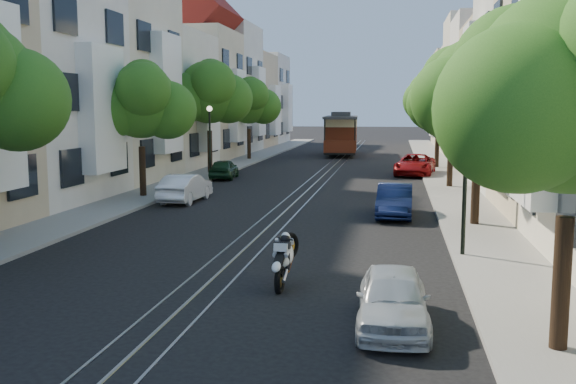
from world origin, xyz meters
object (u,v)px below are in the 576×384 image
at_px(lamp_west, 210,131).
at_px(parked_car_e_far, 415,165).
at_px(parked_car_w_far, 224,169).
at_px(tree_e_d, 440,97).
at_px(parked_car_w_mid, 185,188).
at_px(sportbike_rider, 284,257).
at_px(cable_car, 341,132).
at_px(tree_w_b, 142,103).
at_px(parked_car_e_mid, 395,201).
at_px(tree_w_c, 210,93).
at_px(tree_w_d, 249,102).
at_px(parked_car_e_near, 393,298).
at_px(lamp_east, 466,157).
at_px(tree_e_b, 481,92).
at_px(tree_e_c, 453,99).

relative_size(lamp_west, parked_car_e_far, 0.87).
height_order(parked_car_e_far, parked_car_w_far, parked_car_e_far).
bearing_deg(tree_e_d, parked_car_w_mid, -124.18).
relative_size(sportbike_rider, cable_car, 0.20).
xyz_separation_m(tree_w_b, parked_car_e_far, (12.74, 12.33, -3.73)).
height_order(tree_w_b, parked_car_e_mid, tree_w_b).
bearing_deg(lamp_west, cable_car, 74.04).
bearing_deg(parked_car_w_mid, tree_w_c, -77.08).
height_order(tree_e_d, tree_w_d, tree_e_d).
xyz_separation_m(lamp_west, parked_car_e_near, (10.70, -24.08, -2.27)).
bearing_deg(parked_car_w_mid, lamp_east, 142.62).
height_order(tree_e_b, parked_car_w_far, tree_e_b).
xyz_separation_m(tree_w_c, parked_car_e_far, (12.74, 1.33, -4.41)).
distance_m(tree_e_c, tree_w_b, 15.60).
distance_m(tree_e_d, cable_car, 14.25).
relative_size(tree_e_c, tree_w_c, 0.92).
bearing_deg(parked_car_e_near, tree_w_b, 124.70).
distance_m(lamp_east, cable_car, 39.25).
bearing_deg(tree_w_b, tree_e_d, 49.73).
height_order(tree_w_b, parked_car_w_mid, tree_w_b).
distance_m(lamp_east, parked_car_e_near, 6.76).
distance_m(cable_car, parked_car_w_far, 20.93).
bearing_deg(cable_car, tree_e_c, -74.53).
height_order(cable_car, parked_car_w_far, cable_car).
bearing_deg(parked_car_e_far, parked_car_e_near, -84.46).
xyz_separation_m(tree_e_c, parked_car_w_far, (-12.86, 2.47, -4.01)).
xyz_separation_m(tree_w_b, tree_w_c, (0.00, 11.00, 0.67)).
xyz_separation_m(tree_e_b, tree_w_b, (-14.40, 5.00, -0.34)).
bearing_deg(tree_e_c, parked_car_e_mid, -107.16).
xyz_separation_m(tree_e_c, lamp_west, (-13.56, 2.02, -1.75)).
bearing_deg(tree_w_d, tree_e_c, -48.01).
bearing_deg(tree_e_d, lamp_west, -146.50).
bearing_deg(tree_w_b, parked_car_e_far, 44.07).
relative_size(tree_w_b, parked_car_e_near, 1.86).
bearing_deg(cable_car, tree_w_c, -114.04).
relative_size(tree_w_d, parked_car_e_near, 1.94).
xyz_separation_m(sportbike_rider, parked_car_e_far, (3.75, 25.91, -0.05)).
distance_m(tree_e_c, parked_car_w_far, 13.70).
bearing_deg(sportbike_rider, lamp_west, 112.53).
relative_size(tree_e_c, sportbike_rider, 3.48).
distance_m(parked_car_e_mid, parked_car_w_far, 15.42).
relative_size(tree_w_c, parked_car_e_near, 2.11).
bearing_deg(tree_e_c, tree_e_b, -90.00).
height_order(parked_car_w_mid, parked_car_w_far, parked_car_w_mid).
bearing_deg(sportbike_rider, cable_car, 94.89).
bearing_deg(parked_car_w_mid, parked_car_w_far, -83.42).
distance_m(tree_e_d, lamp_west, 16.39).
distance_m(tree_w_d, parked_car_w_far, 14.19).
bearing_deg(tree_w_c, sportbike_rider, -69.91).
height_order(tree_e_b, parked_car_w_mid, tree_e_b).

